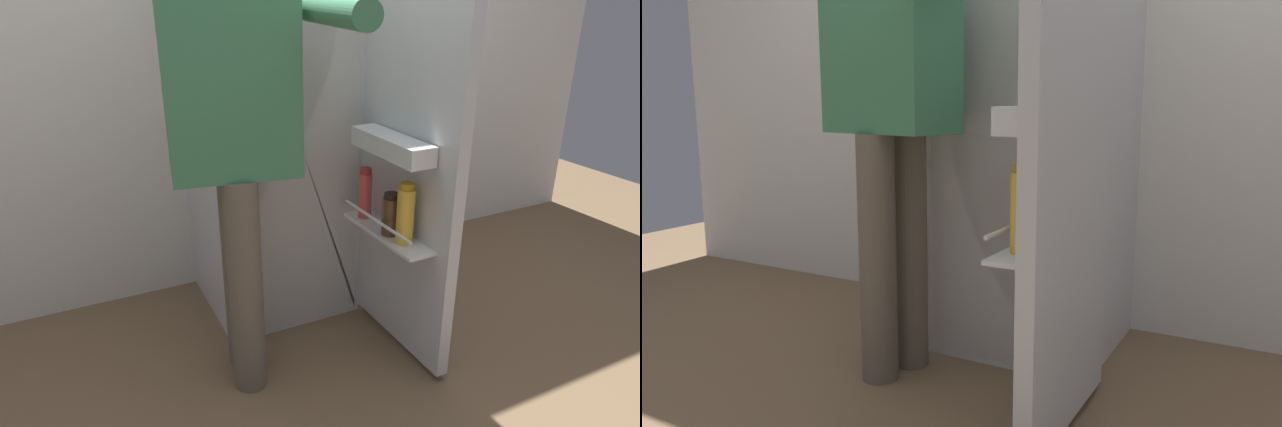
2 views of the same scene
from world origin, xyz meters
TOP-DOWN VIEW (x-y plane):
  - ground_plane at (0.00, 0.00)m, footprint 6.16×6.16m
  - refrigerator at (0.02, 0.49)m, footprint 0.65×1.16m
  - person at (-0.29, 0.06)m, footprint 0.53×0.76m

SIDE VIEW (x-z plane):
  - ground_plane at x=0.00m, z-range 0.00..0.00m
  - refrigerator at x=0.02m, z-range 0.00..1.76m
  - person at x=-0.29m, z-range 0.16..1.76m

